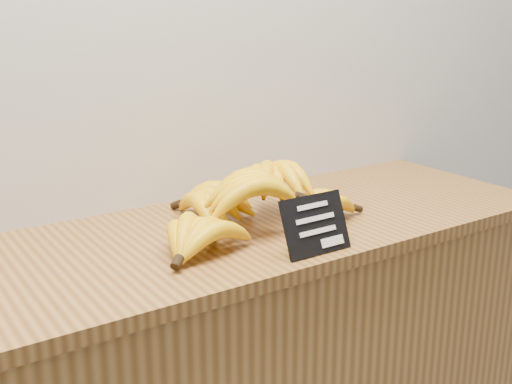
# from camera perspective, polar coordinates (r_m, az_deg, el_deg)

# --- Properties ---
(counter_top) EXTENTS (1.51, 0.54, 0.03)m
(counter_top) POSITION_cam_1_polar(r_m,az_deg,el_deg) (1.45, -1.09, -3.51)
(counter_top) COLOR brown
(counter_top) RESTS_ON counter
(chalkboard_sign) EXTENTS (0.15, 0.05, 0.11)m
(chalkboard_sign) POSITION_cam_1_polar(r_m,az_deg,el_deg) (1.28, 5.32, -2.91)
(chalkboard_sign) COLOR black
(chalkboard_sign) RESTS_ON counter_top
(banana_pile) EXTENTS (0.55, 0.38, 0.13)m
(banana_pile) POSITION_cam_1_polar(r_m,az_deg,el_deg) (1.41, -0.76, -0.94)
(banana_pile) COLOR #EEBB09
(banana_pile) RESTS_ON counter_top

